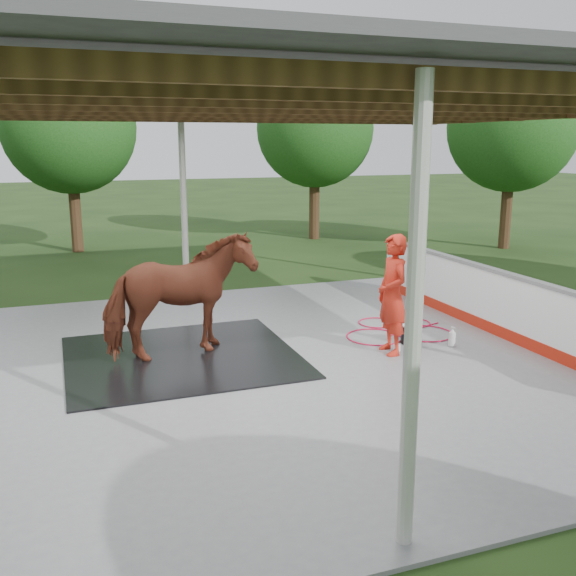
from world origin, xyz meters
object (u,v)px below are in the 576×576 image
object	(u,v)px
dasher_board	(500,305)
wash_bucket	(411,334)
handler	(392,295)
horse	(180,296)

from	to	relation	value
dasher_board	wash_bucket	size ratio (longest dim) A/B	23.46
wash_bucket	handler	bearing A→B (deg)	-150.58
dasher_board	handler	bearing A→B (deg)	-174.32
dasher_board	handler	world-z (taller)	handler
handler	dasher_board	bearing A→B (deg)	99.05
dasher_board	horse	bearing A→B (deg)	172.79
dasher_board	horse	size ratio (longest dim) A/B	3.50
handler	horse	bearing A→B (deg)	-102.58
horse	wash_bucket	distance (m)	3.91
horse	wash_bucket	world-z (taller)	horse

